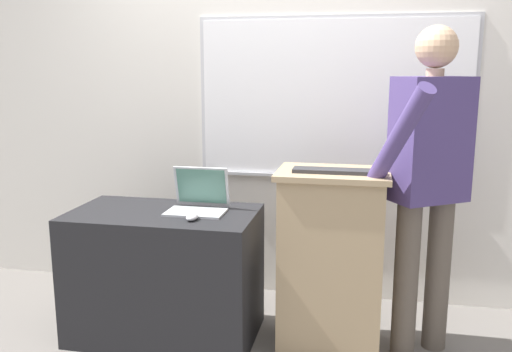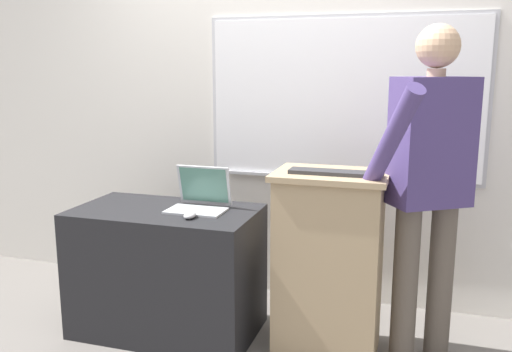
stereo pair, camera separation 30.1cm
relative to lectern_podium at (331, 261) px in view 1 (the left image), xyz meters
name	(u,v)px [view 1 (the left image)]	position (x,y,z in m)	size (l,w,h in m)	color
back_wall	(271,79)	(-0.47, 0.77, 0.97)	(6.40, 0.17, 2.95)	silver
lectern_podium	(331,261)	(0.00, 0.00, 0.00)	(0.59, 0.43, 1.01)	tan
side_desk	(165,274)	(-0.95, -0.04, -0.13)	(1.05, 0.60, 0.74)	black
person_presenter	(429,172)	(0.49, 0.05, 0.50)	(0.56, 0.71, 1.75)	brown
laptop	(199,196)	(-0.76, 0.04, 0.32)	(0.33, 0.26, 0.24)	#B7BABF
wireless_keyboard	(336,171)	(0.02, -0.05, 0.51)	(0.45, 0.11, 0.02)	#2D2D30
computer_mouse_by_laptop	(192,217)	(-0.73, -0.17, 0.26)	(0.06, 0.10, 0.03)	#BCBCC1
computer_mouse_by_keyboard	(381,171)	(0.25, -0.06, 0.52)	(0.06, 0.10, 0.03)	black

